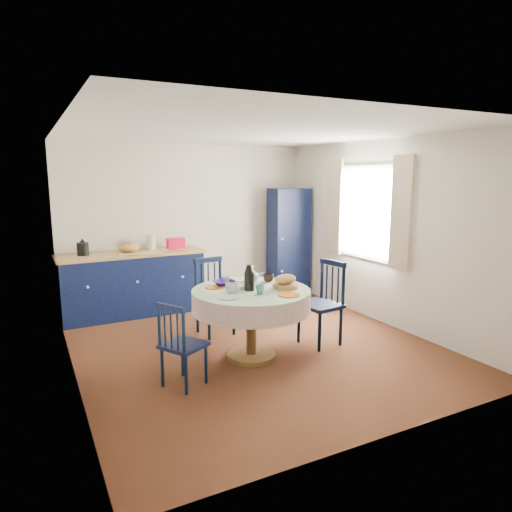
# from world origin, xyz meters

# --- Properties ---
(floor) EXTENTS (4.50, 4.50, 0.00)m
(floor) POSITION_xyz_m (0.00, 0.00, 0.00)
(floor) COLOR black
(floor) RESTS_ON ground
(ceiling) EXTENTS (4.50, 4.50, 0.00)m
(ceiling) POSITION_xyz_m (0.00, 0.00, 2.50)
(ceiling) COLOR white
(ceiling) RESTS_ON wall_back
(wall_back) EXTENTS (4.00, 0.02, 2.50)m
(wall_back) POSITION_xyz_m (0.00, 2.25, 1.25)
(wall_back) COLOR silver
(wall_back) RESTS_ON floor
(wall_left) EXTENTS (0.02, 4.50, 2.50)m
(wall_left) POSITION_xyz_m (-2.00, 0.00, 1.25)
(wall_left) COLOR silver
(wall_left) RESTS_ON floor
(wall_right) EXTENTS (0.02, 4.50, 2.50)m
(wall_right) POSITION_xyz_m (2.00, 0.00, 1.25)
(wall_right) COLOR silver
(wall_right) RESTS_ON floor
(window) EXTENTS (0.10, 1.74, 1.45)m
(window) POSITION_xyz_m (1.95, 0.30, 1.52)
(window) COLOR white
(window) RESTS_ON wall_right
(kitchen_counter) EXTENTS (2.08, 0.68, 1.16)m
(kitchen_counter) POSITION_xyz_m (-1.00, 1.90, 0.47)
(kitchen_counter) COLOR black
(kitchen_counter) RESTS_ON floor
(pantry_cabinet) EXTENTS (0.66, 0.50, 1.80)m
(pantry_cabinet) POSITION_xyz_m (1.66, 1.91, 0.90)
(pantry_cabinet) COLOR black
(pantry_cabinet) RESTS_ON floor
(dining_table) EXTENTS (1.30, 1.30, 1.07)m
(dining_table) POSITION_xyz_m (-0.18, -0.36, 0.66)
(dining_table) COLOR #563718
(dining_table) RESTS_ON floor
(chair_left) EXTENTS (0.50, 0.51, 0.85)m
(chair_left) POSITION_xyz_m (-1.10, -0.68, 0.43)
(chair_left) COLOR black
(chair_left) RESTS_ON floor
(chair_far) EXTENTS (0.47, 0.45, 0.97)m
(chair_far) POSITION_xyz_m (-0.24, 0.61, 0.49)
(chair_far) COLOR black
(chair_far) RESTS_ON floor
(chair_right) EXTENTS (0.49, 0.51, 1.01)m
(chair_right) POSITION_xyz_m (0.79, -0.34, 0.51)
(chair_right) COLOR black
(chair_right) RESTS_ON floor
(mug_a) EXTENTS (0.13, 0.13, 0.10)m
(mug_a) POSITION_xyz_m (-0.44, -0.38, 0.84)
(mug_a) COLOR silver
(mug_a) RESTS_ON dining_table
(mug_b) EXTENTS (0.10, 0.10, 0.09)m
(mug_b) POSITION_xyz_m (-0.19, -0.57, 0.83)
(mug_b) COLOR #36767C
(mug_b) RESTS_ON dining_table
(mug_c) EXTENTS (0.12, 0.12, 0.10)m
(mug_c) POSITION_xyz_m (0.16, -0.12, 0.84)
(mug_c) COLOR black
(mug_c) RESTS_ON dining_table
(mug_d) EXTENTS (0.09, 0.09, 0.09)m
(mug_d) POSITION_xyz_m (-0.32, 0.02, 0.83)
(mug_d) COLOR silver
(mug_d) RESTS_ON dining_table
(cobalt_bowl) EXTENTS (0.25, 0.25, 0.06)m
(cobalt_bowl) POSITION_xyz_m (-0.39, -0.07, 0.82)
(cobalt_bowl) COLOR navy
(cobalt_bowl) RESTS_ON dining_table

